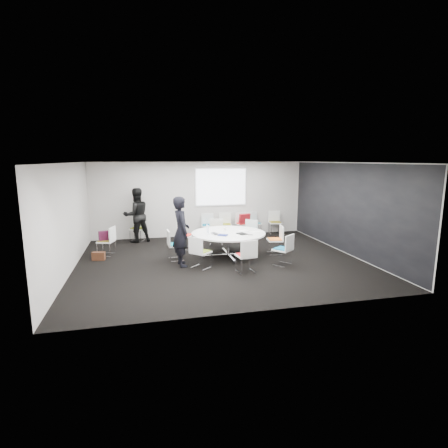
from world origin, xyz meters
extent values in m
cube|color=black|center=(0.00, 0.00, -0.02)|extent=(8.00, 7.00, 0.04)
cube|color=white|center=(0.00, 0.00, 2.82)|extent=(8.00, 7.00, 0.04)
cube|color=beige|center=(0.00, 3.52, 1.40)|extent=(8.00, 0.04, 2.80)
cube|color=beige|center=(0.00, -3.52, 1.40)|extent=(8.00, 0.04, 2.80)
cube|color=beige|center=(-4.02, 0.00, 1.40)|extent=(0.04, 7.00, 2.80)
cube|color=beige|center=(4.02, 0.00, 1.40)|extent=(0.04, 7.00, 2.80)
cube|color=black|center=(3.99, 0.00, 1.40)|extent=(0.01, 6.94, 2.74)
cube|color=silver|center=(0.34, 0.42, 0.04)|extent=(0.90, 0.90, 0.08)
cylinder|color=silver|center=(0.34, 0.42, 0.36)|extent=(0.10, 0.10, 0.65)
cylinder|color=white|center=(0.34, 0.42, 0.71)|extent=(2.21, 2.21, 0.04)
cube|color=white|center=(0.80, 3.46, 1.85)|extent=(1.90, 0.03, 1.35)
cube|color=silver|center=(1.79, 0.34, 0.21)|extent=(0.48, 0.48, 0.42)
cube|color=white|center=(1.79, 0.34, 0.44)|extent=(0.51, 0.53, 0.04)
cube|color=#D36017|center=(1.79, 0.34, 0.47)|extent=(0.44, 0.46, 0.03)
cube|color=white|center=(2.00, 0.31, 0.67)|extent=(0.11, 0.46, 0.42)
cube|color=silver|center=(1.30, 1.44, 0.21)|extent=(0.59, 0.59, 0.42)
cube|color=white|center=(1.30, 1.44, 0.44)|extent=(0.64, 0.64, 0.04)
cube|color=#0C6B88|center=(1.30, 1.44, 0.47)|extent=(0.55, 0.55, 0.03)
cube|color=white|center=(1.44, 1.59, 0.67)|extent=(0.36, 0.34, 0.42)
cube|color=silver|center=(0.25, 1.84, 0.21)|extent=(0.52, 0.52, 0.42)
cube|color=white|center=(0.25, 1.84, 0.44)|extent=(0.56, 0.55, 0.04)
cube|color=olive|center=(0.25, 1.84, 0.47)|extent=(0.49, 0.48, 0.03)
cube|color=white|center=(0.31, 2.05, 0.67)|extent=(0.45, 0.16, 0.42)
cube|color=silver|center=(-0.79, 1.61, 0.21)|extent=(0.59, 0.59, 0.42)
cube|color=white|center=(-0.79, 1.61, 0.44)|extent=(0.63, 0.63, 0.04)
cube|color=red|center=(-0.79, 1.61, 0.47)|extent=(0.54, 0.55, 0.03)
cube|color=white|center=(-0.96, 1.73, 0.67)|extent=(0.30, 0.40, 0.42)
cube|color=silver|center=(-1.23, 0.39, 0.21)|extent=(0.45, 0.45, 0.42)
cube|color=white|center=(-1.23, 0.39, 0.44)|extent=(0.47, 0.49, 0.04)
cube|color=#0A6D7D|center=(-1.23, 0.39, 0.47)|extent=(0.41, 0.43, 0.03)
cube|color=white|center=(-1.44, 0.37, 0.67)|extent=(0.07, 0.46, 0.42)
cube|color=silver|center=(-0.66, -0.54, 0.21)|extent=(0.59, 0.59, 0.42)
cube|color=white|center=(-0.66, -0.54, 0.44)|extent=(0.64, 0.64, 0.04)
cube|color=#607619|center=(-0.66, -0.54, 0.47)|extent=(0.55, 0.55, 0.03)
cube|color=white|center=(-0.82, -0.69, 0.67)|extent=(0.34, 0.36, 0.42)
cube|color=silver|center=(0.41, -1.16, 0.21)|extent=(0.47, 0.47, 0.42)
cube|color=white|center=(0.41, -1.16, 0.44)|extent=(0.51, 0.49, 0.04)
cube|color=red|center=(0.41, -1.16, 0.47)|extent=(0.44, 0.42, 0.03)
cube|color=white|center=(0.44, -1.37, 0.67)|extent=(0.46, 0.09, 0.42)
cube|color=silver|center=(1.58, -0.79, 0.21)|extent=(0.59, 0.59, 0.42)
cube|color=white|center=(1.58, -0.79, 0.44)|extent=(0.63, 0.63, 0.04)
cube|color=#0B5276|center=(1.58, -0.79, 0.47)|extent=(0.55, 0.55, 0.03)
cube|color=white|center=(1.71, -0.96, 0.67)|extent=(0.39, 0.31, 0.42)
cube|color=silver|center=(0.21, 3.12, 0.21)|extent=(0.48, 0.48, 0.42)
cube|color=white|center=(0.21, 3.12, 0.44)|extent=(0.53, 0.51, 0.04)
cube|color=#09587C|center=(0.21, 3.12, 0.47)|extent=(0.46, 0.44, 0.03)
cube|color=white|center=(0.24, 3.33, 0.67)|extent=(0.46, 0.11, 0.42)
cube|color=silver|center=(0.89, 3.12, 0.21)|extent=(0.48, 0.48, 0.42)
cube|color=white|center=(0.89, 3.12, 0.44)|extent=(0.52, 0.51, 0.04)
cube|color=olive|center=(0.89, 3.12, 0.47)|extent=(0.45, 0.44, 0.03)
cube|color=white|center=(0.93, 3.33, 0.67)|extent=(0.46, 0.11, 0.42)
cube|color=silver|center=(1.58, 3.12, 0.21)|extent=(0.49, 0.49, 0.42)
cube|color=white|center=(1.58, 3.12, 0.44)|extent=(0.54, 0.52, 0.04)
cube|color=red|center=(1.58, 3.12, 0.47)|extent=(0.47, 0.45, 0.03)
cube|color=white|center=(1.54, 3.33, 0.67)|extent=(0.46, 0.12, 0.42)
cube|color=silver|center=(2.03, 3.12, 0.21)|extent=(0.50, 0.50, 0.42)
cube|color=white|center=(2.03, 3.12, 0.44)|extent=(0.54, 0.53, 0.04)
cube|color=#0C6C7D|center=(2.03, 3.12, 0.47)|extent=(0.47, 0.45, 0.03)
cube|color=white|center=(1.99, 3.33, 0.67)|extent=(0.46, 0.13, 0.42)
cube|color=silver|center=(2.91, 3.15, 0.21)|extent=(0.46, 0.46, 0.42)
cube|color=white|center=(2.91, 3.15, 0.44)|extent=(0.51, 0.49, 0.04)
cube|color=#706315|center=(2.91, 3.15, 0.47)|extent=(0.44, 0.42, 0.03)
cube|color=white|center=(2.93, 3.36, 0.67)|extent=(0.46, 0.09, 0.42)
cube|color=silver|center=(-3.25, 1.36, 0.21)|extent=(0.53, 0.53, 0.42)
cube|color=white|center=(-3.25, 1.36, 0.44)|extent=(0.56, 0.58, 0.04)
cube|color=brown|center=(-3.25, 1.36, 0.47)|extent=(0.49, 0.50, 0.03)
cube|color=white|center=(-3.06, 1.29, 0.67)|extent=(0.18, 0.45, 0.42)
cube|color=silver|center=(-2.36, 3.12, 0.21)|extent=(0.55, 0.55, 0.42)
cube|color=white|center=(-2.36, 3.12, 0.44)|extent=(0.59, 0.58, 0.04)
cube|color=olive|center=(-2.36, 3.12, 0.47)|extent=(0.51, 0.50, 0.03)
cube|color=white|center=(-2.28, 3.32, 0.67)|extent=(0.44, 0.20, 0.42)
imported|color=black|center=(-1.14, -0.19, 0.96)|extent=(0.54, 0.75, 1.91)
imported|color=black|center=(-2.36, 2.97, 0.96)|extent=(1.11, 0.99, 1.91)
imported|color=#333338|center=(-0.05, 0.32, 0.74)|extent=(0.26, 0.36, 0.03)
cube|color=silver|center=(-0.28, 0.44, 0.86)|extent=(0.03, 0.30, 0.22)
cube|color=black|center=(0.68, 0.13, 0.74)|extent=(0.31, 0.36, 0.02)
cube|color=navy|center=(0.09, 0.06, 0.74)|extent=(0.33, 0.31, 0.03)
cube|color=white|center=(0.88, 0.60, 0.73)|extent=(0.36, 0.33, 0.00)
cube|color=white|center=(1.15, 0.36, 0.73)|extent=(0.32, 0.24, 0.00)
cylinder|color=white|center=(0.30, 0.74, 0.78)|extent=(0.08, 0.08, 0.09)
cube|color=black|center=(0.88, -0.05, 0.73)|extent=(0.16, 0.11, 0.01)
cube|color=#46122C|center=(-3.25, 1.36, 0.62)|extent=(0.42, 0.26, 0.28)
cube|color=#452516|center=(-3.44, 0.86, 0.12)|extent=(0.38, 0.23, 0.24)
cube|color=maroon|center=(1.58, 2.91, 0.70)|extent=(0.47, 0.27, 0.36)
camera|label=1|loc=(-2.11, -9.50, 2.89)|focal=28.00mm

